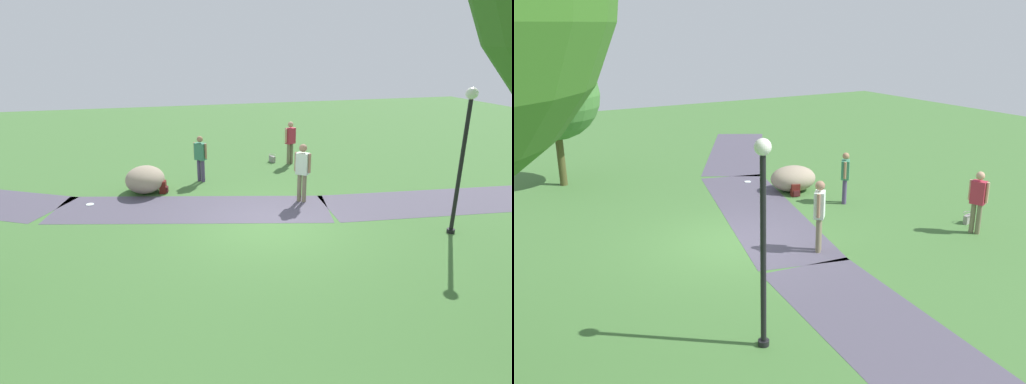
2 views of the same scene
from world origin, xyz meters
TOP-DOWN VIEW (x-y plane):
  - ground_plane at (0.00, 0.00)m, footprint 48.00×48.00m
  - footpath_segment_near at (-6.02, -0.42)m, footprint 8.19×3.03m
  - footpath_segment_mid at (1.84, -1.79)m, footprint 8.30×4.10m
  - lamp_post at (-4.40, 1.60)m, footprint 0.28×0.28m
  - lawn_boulder at (3.11, -3.75)m, footprint 1.47×1.71m
  - woman_with_handbag at (-2.58, -5.88)m, footprint 0.49×0.35m
  - man_near_boulder at (-1.49, -1.58)m, footprint 0.43×0.42m
  - passerby_on_path at (1.19, -4.42)m, footprint 0.43×0.42m
  - handbag_on_grass at (-1.98, -6.32)m, footprint 0.33×0.34m
  - backpack_by_boulder at (2.56, -3.49)m, footprint 0.31×0.32m
  - frisbee_on_grass at (4.78, -2.92)m, footprint 0.23×0.23m

SIDE VIEW (x-z plane):
  - ground_plane at x=0.00m, z-range 0.00..0.00m
  - footpath_segment_near at x=-6.02m, z-range 0.00..0.01m
  - footpath_segment_mid at x=1.84m, z-range 0.00..0.01m
  - frisbee_on_grass at x=4.78m, z-range 0.00..0.02m
  - handbag_on_grass at x=-1.98m, z-range -0.01..0.29m
  - backpack_by_boulder at x=2.56m, z-range -0.01..0.39m
  - lawn_boulder at x=3.11m, z-range 0.00..0.85m
  - passerby_on_path at x=1.19m, z-range 0.12..1.73m
  - woman_with_handbag at x=-2.58m, z-range 0.14..1.83m
  - man_near_boulder at x=-1.49m, z-range 0.15..1.95m
  - lamp_post at x=-4.40m, z-range 0.42..4.09m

